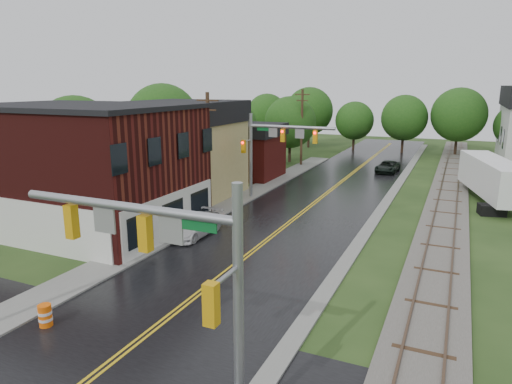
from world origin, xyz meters
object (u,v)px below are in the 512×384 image
Objects in this scene: tree_left_c at (233,129)px; construction_barrel at (45,316)px; brick_building at (83,167)px; pickup_white at (195,225)px; tree_left_e at (291,124)px; traffic_signal_near at (169,255)px; utility_pole_c at (302,126)px; suv_dark at (387,167)px; utility_pole_b at (209,150)px; tree_left_b at (164,122)px; traffic_signal_far at (274,141)px; semi_trailer at (492,177)px; tree_left_a at (77,137)px.

construction_barrel is (9.74, -35.90, -4.04)m from tree_left_c.
pickup_white is at bearing 9.22° from brick_building.
tree_left_e reaches higher than pickup_white.
utility_pole_c is (-10.27, 42.00, -0.25)m from traffic_signal_near.
tree_left_e is 13.15m from suv_dark.
construction_barrel is (2.69, -40.00, -4.25)m from utility_pole_c.
utility_pole_b is 0.93× the size of tree_left_b.
utility_pole_c is at bearing 90.00° from utility_pole_b.
utility_pole_b is at bearing -68.51° from tree_left_c.
tree_left_b is 1.27× the size of tree_left_c.
traffic_signal_far reaches higher than suv_dark.
traffic_signal_far is at bearing 105.52° from traffic_signal_near.
suv_dark is at bearing 67.53° from traffic_signal_far.
semi_trailer is (19.94, -10.48, -2.57)m from utility_pole_c.
tree_left_e is at bearing 57.26° from tree_left_b.
construction_barrel is at bearing -81.49° from utility_pole_b.
tree_left_b is 9.03m from tree_left_c.
utility_pole_b is 23.99m from tree_left_e.
brick_building is at bearing -72.39° from tree_left_b.
suv_dark is at bearing 64.73° from utility_pole_b.
tree_left_a reaches higher than brick_building.
tree_left_a is at bearing -120.55° from utility_pole_c.
utility_pole_c is at bearing 93.85° from construction_barrel.
tree_left_b is 2.14× the size of suv_dark.
tree_left_e is 25.37m from semi_trailer.
tree_left_a is (-16.38, -5.10, 0.14)m from traffic_signal_far.
traffic_signal_far is at bearing -108.57° from suv_dark.
tree_left_c is (-7.05, -4.10, -0.21)m from utility_pole_c.
brick_building is 24.94m from tree_left_c.
tree_left_e is at bearing 94.90° from utility_pole_b.
utility_pole_b is (-3.33, -5.00, -0.25)m from traffic_signal_far.
tree_left_b is 31.24m from semi_trailer.
utility_pole_c reaches higher than brick_building.
traffic_signal_near is 33.09m from semi_trailer.
construction_barrel is (0.50, -12.28, -0.21)m from pickup_white.
traffic_signal_near is 7.83× the size of construction_barrel.
pickup_white is (2.19, -5.72, -4.04)m from utility_pole_b.
tree_left_b is at bearing 125.49° from traffic_signal_near.
suv_dark is at bearing -2.02° from utility_pole_c.
tree_left_a is 26.40m from tree_left_e.
brick_building reaches higher than suv_dark.
utility_pole_b is 1.99× the size of suv_dark.
traffic_signal_far is at bearing 56.32° from utility_pole_b.
pickup_white is (2.19, -27.72, -4.04)m from utility_pole_c.
tree_left_a reaches higher than traffic_signal_far.
utility_pole_b is at bearing -123.68° from traffic_signal_far.
brick_building is 10.14m from tree_left_a.
brick_building is at bearing -86.86° from tree_left_c.
utility_pole_b reaches higher than traffic_signal_near.
utility_pole_c reaches higher than semi_trailer.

